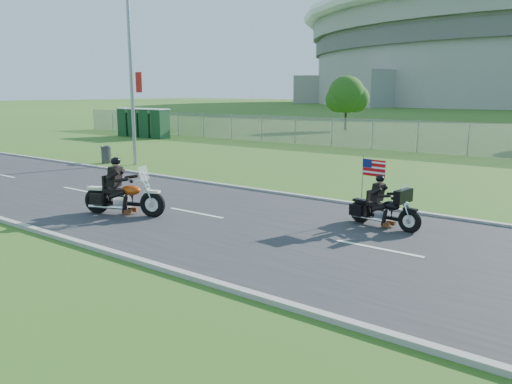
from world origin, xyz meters
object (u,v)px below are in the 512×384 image
Objects in this scene: porta_toilet_d at (127,122)px; trash_can at (106,155)px; porta_toilet_c at (137,123)px; motorcycle_follow at (384,210)px; porta_toilet_a at (160,124)px; porta_toilet_b at (149,124)px; motorcycle_lead at (123,197)px; streetlight at (134,53)px.

porta_toilet_d is 2.60× the size of trash_can.
motorcycle_follow is (28.10, -15.04, -0.64)m from porta_toilet_c.
porta_toilet_a is 14.28m from trash_can.
motorcycle_lead is at bearing -43.07° from porta_toilet_b.
trash_can is at bearing -49.87° from porta_toilet_b.
trash_can is (-10.00, 6.89, -0.13)m from motorcycle_lead.
porta_toilet_c is 28.07m from motorcycle_lead.
trash_can is (12.55, -11.57, -0.71)m from porta_toilet_d.
streetlight is at bearing -37.17° from porta_toilet_d.
porta_toilet_b reaches higher than motorcycle_lead.
porta_toilet_a and porta_toilet_b have the same top height.
porta_toilet_d is at bearing 118.64° from motorcycle_lead.
porta_toilet_b is 2.80m from porta_toilet_d.
motorcycle_lead reaches higher than trash_can.
porta_toilet_a is at bearing 0.00° from porta_toilet_d.
porta_toilet_d is (-2.80, 0.00, 0.00)m from porta_toilet_b.
motorcycle_follow is at bearing 4.09° from motorcycle_lead.
trash_can is (9.75, -11.57, -0.71)m from porta_toilet_b.
porta_toilet_b is (-11.42, 10.78, -4.49)m from streetlight.
porta_toilet_a reaches higher than motorcycle_lead.
trash_can is at bearing 176.22° from motorcycle_follow.
motorcycle_lead is (18.35, -18.46, -0.58)m from porta_toilet_a.
porta_toilet_a is 2.60× the size of trash_can.
porta_toilet_c reaches higher than motorcycle_follow.
trash_can is at bearing -46.05° from porta_toilet_c.
porta_toilet_a is 1.40m from porta_toilet_b.
streetlight reaches higher than motorcycle_lead.
porta_toilet_c is at bearing 139.94° from streetlight.
streetlight is 12.41m from motorcycle_lead.
porta_toilet_b is 15.14m from trash_can.
porta_toilet_c is 1.00× the size of porta_toilet_d.
porta_toilet_c is at bearing 116.83° from motorcycle_lead.
streetlight is 4.35× the size of porta_toilet_a.
motorcycle_follow reaches higher than motorcycle_lead.
streetlight is 5.52m from trash_can.
porta_toilet_b is 1.00× the size of porta_toilet_c.
motorcycle_lead is 2.91× the size of trash_can.
porta_toilet_d is 0.89× the size of motorcycle_lead.
porta_toilet_a is (-10.02, 10.78, -4.49)m from streetlight.
porta_toilet_d is (-1.40, 0.00, 0.00)m from porta_toilet_c.
porta_toilet_d is 29.14m from motorcycle_lead.
porta_toilet_d is at bearing 160.79° from motorcycle_follow.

